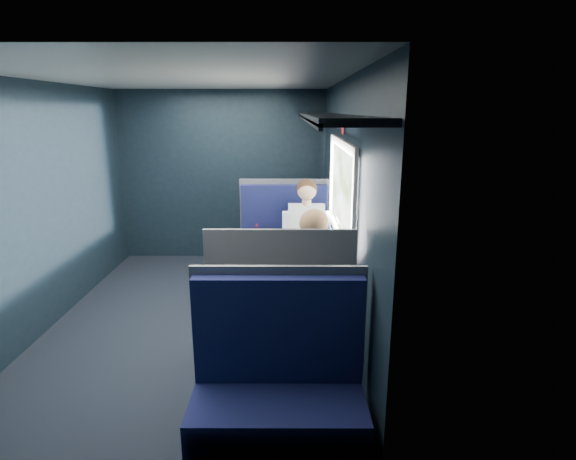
{
  "coord_description": "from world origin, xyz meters",
  "views": [
    {
      "loc": [
        0.91,
        -4.05,
        2.04
      ],
      "look_at": [
        0.9,
        0.0,
        0.95
      ],
      "focal_mm": 28.0,
      "sensor_mm": 36.0,
      "label": 1
    }
  ],
  "objects_px": {
    "seat_row_front": "(285,234)",
    "man": "(306,234)",
    "seat_bay_far": "(281,326)",
    "table": "(302,259)",
    "laptop": "(334,240)",
    "cup": "(328,235)",
    "seat_row_back": "(278,401)",
    "seat_bay_near": "(282,254)",
    "bottle_small": "(329,236)",
    "woman": "(313,280)"
  },
  "relations": [
    {
      "from": "table",
      "to": "seat_bay_near",
      "type": "relative_size",
      "value": 0.79
    },
    {
      "from": "seat_row_back",
      "to": "cup",
      "type": "xyz_separation_m",
      "value": [
        0.47,
        2.24,
        0.37
      ]
    },
    {
      "from": "man",
      "to": "laptop",
      "type": "distance_m",
      "value": 0.62
    },
    {
      "from": "seat_row_front",
      "to": "laptop",
      "type": "distance_m",
      "value": 1.78
    },
    {
      "from": "table",
      "to": "woman",
      "type": "height_order",
      "value": "woman"
    },
    {
      "from": "seat_bay_near",
      "to": "cup",
      "type": "distance_m",
      "value": 0.74
    },
    {
      "from": "table",
      "to": "seat_row_back",
      "type": "relative_size",
      "value": 0.86
    },
    {
      "from": "seat_row_back",
      "to": "laptop",
      "type": "xyz_separation_m",
      "value": [
        0.5,
        1.94,
        0.4
      ]
    },
    {
      "from": "man",
      "to": "cup",
      "type": "relative_size",
      "value": 15.94
    },
    {
      "from": "seat_row_front",
      "to": "woman",
      "type": "distance_m",
      "value": 2.54
    },
    {
      "from": "seat_row_front",
      "to": "man",
      "type": "bearing_deg",
      "value": -77.17
    },
    {
      "from": "seat_row_back",
      "to": "bottle_small",
      "type": "bearing_deg",
      "value": 77.39
    },
    {
      "from": "woman",
      "to": "bottle_small",
      "type": "bearing_deg",
      "value": 77.78
    },
    {
      "from": "table",
      "to": "seat_row_back",
      "type": "bearing_deg",
      "value": -95.8
    },
    {
      "from": "seat_bay_far",
      "to": "bottle_small",
      "type": "height_order",
      "value": "seat_bay_far"
    },
    {
      "from": "seat_row_back",
      "to": "table",
      "type": "bearing_deg",
      "value": 84.2
    },
    {
      "from": "seat_row_front",
      "to": "laptop",
      "type": "bearing_deg",
      "value": -73.21
    },
    {
      "from": "seat_row_front",
      "to": "cup",
      "type": "height_order",
      "value": "seat_row_front"
    },
    {
      "from": "seat_bay_far",
      "to": "bottle_small",
      "type": "relative_size",
      "value": 6.14
    },
    {
      "from": "seat_row_back",
      "to": "bottle_small",
      "type": "distance_m",
      "value": 2.1
    },
    {
      "from": "table",
      "to": "man",
      "type": "relative_size",
      "value": 0.76
    },
    {
      "from": "table",
      "to": "seat_bay_far",
      "type": "xyz_separation_m",
      "value": [
        -0.18,
        -0.87,
        -0.25
      ]
    },
    {
      "from": "man",
      "to": "cup",
      "type": "distance_m",
      "value": 0.34
    },
    {
      "from": "seat_bay_far",
      "to": "man",
      "type": "xyz_separation_m",
      "value": [
        0.25,
        1.57,
        0.3
      ]
    },
    {
      "from": "woman",
      "to": "bottle_small",
      "type": "xyz_separation_m",
      "value": [
        0.2,
        0.92,
        0.1
      ]
    },
    {
      "from": "table",
      "to": "seat_row_front",
      "type": "relative_size",
      "value": 0.86
    },
    {
      "from": "seat_bay_far",
      "to": "cup",
      "type": "xyz_separation_m",
      "value": [
        0.47,
        1.31,
        0.37
      ]
    },
    {
      "from": "seat_row_back",
      "to": "man",
      "type": "bearing_deg",
      "value": 84.28
    },
    {
      "from": "seat_row_back",
      "to": "cup",
      "type": "distance_m",
      "value": 2.31
    },
    {
      "from": "seat_bay_far",
      "to": "table",
      "type": "bearing_deg",
      "value": 78.22
    },
    {
      "from": "table",
      "to": "seat_bay_near",
      "type": "distance_m",
      "value": 0.93
    },
    {
      "from": "seat_bay_near",
      "to": "bottle_small",
      "type": "xyz_separation_m",
      "value": [
        0.47,
        -0.66,
        0.41
      ]
    },
    {
      "from": "seat_bay_far",
      "to": "bottle_small",
      "type": "bearing_deg",
      "value": 67.57
    },
    {
      "from": "man",
      "to": "woman",
      "type": "bearing_deg",
      "value": -90.0
    },
    {
      "from": "man",
      "to": "laptop",
      "type": "bearing_deg",
      "value": -65.9
    },
    {
      "from": "seat_bay_far",
      "to": "seat_row_front",
      "type": "bearing_deg",
      "value": 90.0
    },
    {
      "from": "seat_row_front",
      "to": "woman",
      "type": "bearing_deg",
      "value": -84.3
    },
    {
      "from": "man",
      "to": "bottle_small",
      "type": "distance_m",
      "value": 0.54
    },
    {
      "from": "seat_bay_near",
      "to": "seat_row_back",
      "type": "relative_size",
      "value": 1.09
    },
    {
      "from": "seat_row_front",
      "to": "man",
      "type": "height_order",
      "value": "man"
    },
    {
      "from": "seat_row_back",
      "to": "cup",
      "type": "height_order",
      "value": "seat_row_back"
    },
    {
      "from": "seat_bay_near",
      "to": "laptop",
      "type": "distance_m",
      "value": 0.97
    },
    {
      "from": "man",
      "to": "laptop",
      "type": "relative_size",
      "value": 3.6
    },
    {
      "from": "seat_row_front",
      "to": "man",
      "type": "distance_m",
      "value": 1.17
    },
    {
      "from": "seat_bay_far",
      "to": "laptop",
      "type": "bearing_deg",
      "value": 63.83
    },
    {
      "from": "cup",
      "to": "bottle_small",
      "type": "bearing_deg",
      "value": -94.22
    },
    {
      "from": "table",
      "to": "cup",
      "type": "xyz_separation_m",
      "value": [
        0.28,
        0.44,
        0.12
      ]
    },
    {
      "from": "laptop",
      "to": "seat_row_front",
      "type": "bearing_deg",
      "value": 106.79
    },
    {
      "from": "woman",
      "to": "cup",
      "type": "xyz_separation_m",
      "value": [
        0.22,
        1.15,
        0.05
      ]
    },
    {
      "from": "table",
      "to": "seat_row_front",
      "type": "distance_m",
      "value": 1.82
    }
  ]
}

